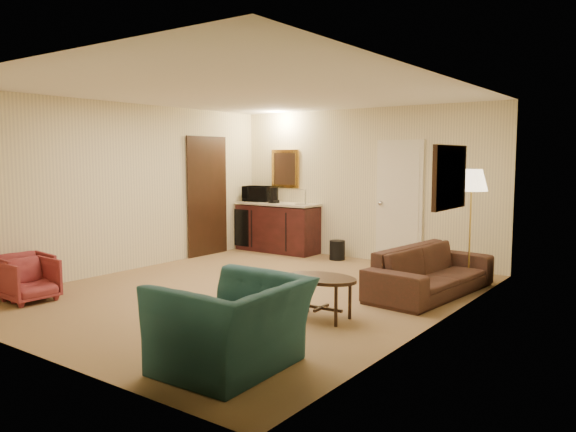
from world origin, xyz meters
name	(u,v)px	position (x,y,z in m)	size (l,w,h in m)	color
ground	(253,292)	(0.00, 0.00, 0.00)	(6.00, 6.00, 0.00)	#9B744F
room_walls	(282,161)	(-0.10, 0.77, 1.72)	(5.02, 6.01, 2.61)	beige
wetbar_cabinet	(277,227)	(-1.65, 2.72, 0.46)	(1.64, 0.58, 0.92)	#3D1413
sofa	(431,263)	(1.95, 1.26, 0.41)	(2.09, 0.61, 0.82)	black
teal_armchair	(232,310)	(1.60, -2.20, 0.51)	(1.16, 0.75, 1.01)	#1F4A4D
rose_chair_near	(29,278)	(-1.90, -2.00, 0.29)	(0.56, 0.53, 0.58)	maroon
rose_chair_far	(24,274)	(-2.15, -1.93, 0.30)	(0.59, 0.56, 0.61)	maroon
coffee_table	(321,298)	(1.41, -0.53, 0.24)	(0.82, 0.55, 0.47)	black
floor_lamp	(470,228)	(2.20, 1.98, 0.81)	(0.43, 0.43, 1.62)	gold
waste_bin	(337,250)	(-0.30, 2.65, 0.17)	(0.27, 0.27, 0.33)	black
microwave	(258,192)	(-2.15, 2.77, 1.10)	(0.54, 0.30, 0.36)	black
coffee_maker	(274,195)	(-1.67, 2.64, 1.07)	(0.16, 0.16, 0.29)	black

